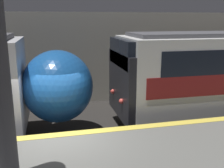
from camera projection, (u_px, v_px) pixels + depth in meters
name	position (u px, v px, depth m)	size (l,w,h in m)	color
station_rear_barrier	(51.00, 60.00, 12.53)	(50.00, 0.15, 4.44)	#B2AD9E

